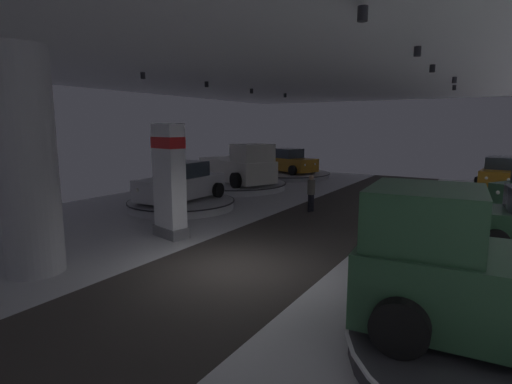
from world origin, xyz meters
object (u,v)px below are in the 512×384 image
display_platform_deep_right (500,189)px  display_platform_far_left (236,185)px  pickup_truck_far_left (239,167)px  display_car_deep_left (288,162)px  display_platform_mid_left (182,204)px  visitor_walking_near (311,191)px  display_platform_deep_left (288,174)px  display_car_mid_left (181,183)px  column_left (27,163)px  display_car_deep_right (502,174)px  brand_sign_pylon (169,179)px

display_platform_deep_right → display_platform_far_left: bearing=-152.9°
pickup_truck_far_left → display_car_deep_left: 6.58m
display_platform_mid_left → visitor_walking_near: (5.23, 2.35, 0.71)m
display_car_deep_left → visitor_walking_near: display_car_deep_left is taller
display_platform_deep_left → display_car_mid_left: (0.94, -12.38, 0.94)m
column_left → visitor_walking_near: bearing=73.8°
display_platform_deep_left → visitor_walking_near: size_ratio=3.74×
display_car_deep_left → visitor_walking_near: size_ratio=2.87×
column_left → display_car_mid_left: bearing=105.9°
display_platform_mid_left → display_car_mid_left: display_car_mid_left is taller
display_car_deep_left → visitor_walking_near: (6.20, -10.06, -0.20)m
display_platform_deep_left → display_car_deep_left: 0.92m
column_left → display_car_mid_left: 8.38m
display_platform_deep_left → display_car_deep_right: (13.10, 0.39, 0.81)m
brand_sign_pylon → visitor_walking_near: 6.58m
display_platform_far_left → display_platform_deep_right: bearing=27.1°
display_platform_far_left → display_platform_mid_left: size_ratio=1.24×
column_left → display_car_deep_left: 20.62m
display_platform_deep_left → visitor_walking_near: 11.82m
brand_sign_pylon → visitor_walking_near: brand_sign_pylon is taller
column_left → display_platform_deep_left: column_left is taller
pickup_truck_far_left → display_car_deep_left: pickup_truck_far_left is taller
display_car_deep_left → column_left: bearing=-81.0°
display_car_deep_left → display_platform_far_left: bearing=-91.3°
brand_sign_pylon → display_platform_mid_left: brand_sign_pylon is taller
column_left → display_platform_deep_left: bearing=98.9°
display_platform_far_left → display_car_deep_right: 14.94m
display_car_deep_right → display_platform_mid_left: 17.67m
pickup_truck_far_left → visitor_walking_near: pickup_truck_far_left is taller
display_platform_deep_right → display_platform_mid_left: display_platform_mid_left is taller
column_left → brand_sign_pylon: 4.31m
display_car_deep_left → visitor_walking_near: 11.82m
pickup_truck_far_left → display_platform_deep_right: bearing=28.1°
column_left → display_platform_far_left: bearing=103.6°
display_platform_deep_left → display_car_deep_left: size_ratio=1.30×
column_left → display_platform_deep_right: (9.91, 20.65, -2.62)m
display_platform_far_left → display_platform_deep_right: (13.27, 6.79, -0.07)m
display_car_deep_right → visitor_walking_near: display_car_deep_right is taller
visitor_walking_near → display_car_mid_left: bearing=-156.1°
display_platform_deep_left → column_left: bearing=-81.1°
display_platform_far_left → display_platform_mid_left: 6.08m
display_platform_far_left → display_platform_deep_left: display_platform_far_left is taller
display_platform_deep_right → visitor_walking_near: visitor_walking_near is taller
brand_sign_pylon → display_platform_deep_left: brand_sign_pylon is taller
display_platform_deep_left → display_platform_deep_right: (13.09, 0.36, -0.06)m
display_platform_deep_right → display_car_mid_left: (-12.16, -12.74, 1.00)m
pickup_truck_far_left → display_car_deep_right: bearing=28.2°
column_left → display_platform_mid_left: column_left is taller
display_platform_mid_left → visitor_walking_near: size_ratio=2.99×
display_platform_deep_right → display_car_mid_left: size_ratio=1.42×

